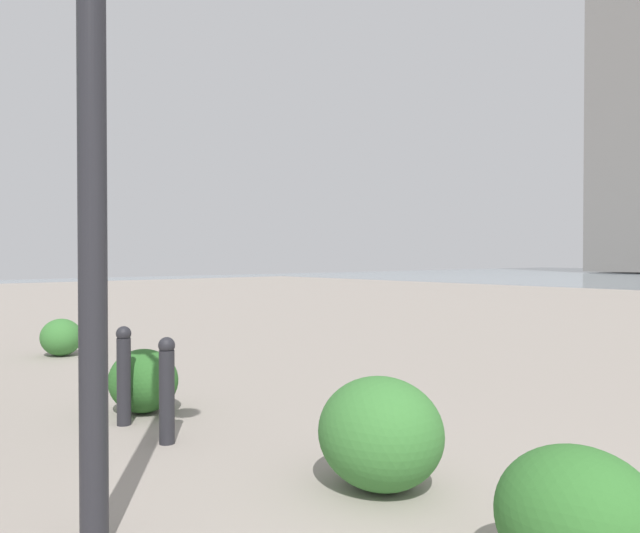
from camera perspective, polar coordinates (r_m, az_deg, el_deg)
The scene contains 7 objects.
lamppost at distance 3.41m, azimuth -20.50°, elevation 19.06°, with size 0.98×0.28×3.76m.
bollard_near at distance 5.01m, azimuth -14.07°, elevation -10.92°, with size 0.13×0.13×0.83m.
bollard_mid at distance 5.64m, azimuth -17.79°, elevation -9.46°, with size 0.13×0.13×0.86m.
shrub_low at distance 3.11m, azimuth 22.85°, elevation -20.78°, with size 0.74×0.66×0.63m.
shrub_round at distance 6.07m, azimuth -16.12°, elevation -10.17°, with size 0.70×0.63×0.59m.
shrub_wide at distance 4.00m, azimuth 5.63°, elevation -15.16°, with size 0.83×0.75×0.71m.
shrub_tall at distance 9.83m, azimuth -22.96°, elevation -6.08°, with size 0.64×0.58×0.55m.
Camera 1 is at (0.06, 1.74, 1.46)m, focal length 34.39 mm.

